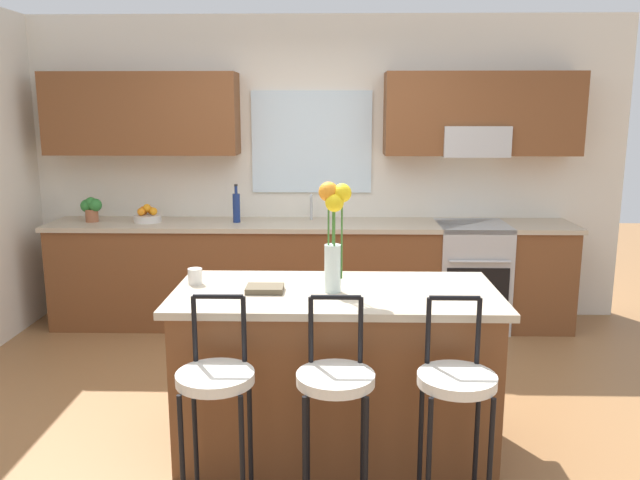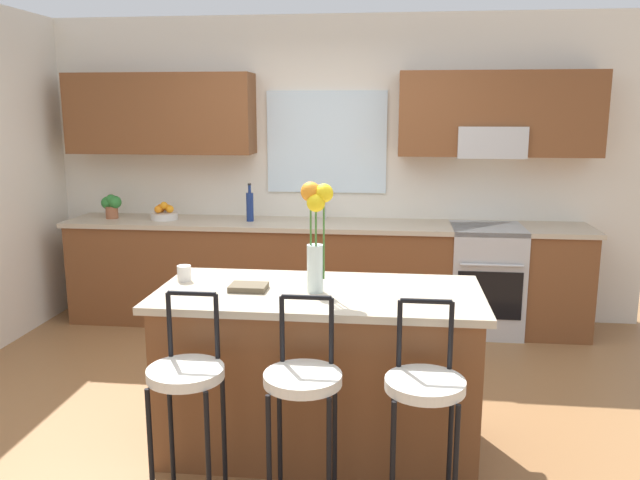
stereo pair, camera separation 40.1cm
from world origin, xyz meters
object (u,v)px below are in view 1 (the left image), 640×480
at_px(flower_vase, 334,223).
at_px(cookbook, 265,289).
at_px(potted_plant_small, 91,208).
at_px(bar_stool_near, 216,387).
at_px(kitchen_island, 335,369).
at_px(bottle_olive_oil, 236,207).
at_px(bar_stool_far, 456,389).
at_px(fruit_bowl_oranges, 147,216).
at_px(mug_ceramic, 195,276).
at_px(bar_stool_middle, 335,388).
at_px(oven_range, 470,275).

distance_m(flower_vase, cookbook, 0.52).
bearing_deg(potted_plant_small, bar_stool_near, -60.07).
xyz_separation_m(kitchen_island, bottle_olive_oil, (-0.86, 2.13, 0.59)).
distance_m(bar_stool_near, bar_stool_far, 1.10).
bearing_deg(flower_vase, fruit_bowl_oranges, 127.01).
distance_m(kitchen_island, potted_plant_small, 3.07).
bearing_deg(bar_stool_near, mug_ceramic, 108.18).
xyz_separation_m(flower_vase, potted_plant_small, (-2.12, 2.17, -0.25)).
xyz_separation_m(bar_stool_near, bar_stool_middle, (0.55, 0.00, 0.00)).
height_order(bar_stool_near, flower_vase, flower_vase).
distance_m(kitchen_island, bar_stool_near, 0.85).
height_order(kitchen_island, potted_plant_small, potted_plant_small).
height_order(oven_range, fruit_bowl_oranges, fruit_bowl_oranges).
relative_size(bar_stool_middle, potted_plant_small, 4.78).
distance_m(bar_stool_far, fruit_bowl_oranges, 3.54).
relative_size(bar_stool_middle, bottle_olive_oil, 3.13).
relative_size(bar_stool_near, flower_vase, 1.74).
relative_size(kitchen_island, bar_stool_near, 1.70).
relative_size(bar_stool_middle, mug_ceramic, 11.58).
bearing_deg(kitchen_island, fruit_bowl_oranges, 127.74).
distance_m(kitchen_island, mug_ceramic, 0.94).
relative_size(bar_stool_near, potted_plant_small, 4.78).
bearing_deg(oven_range, mug_ceramic, -134.77).
bearing_deg(flower_vase, bar_stool_near, -132.42).
bearing_deg(potted_plant_small, kitchen_island, -44.86).
height_order(oven_range, mug_ceramic, mug_ceramic).
height_order(mug_ceramic, cookbook, mug_ceramic).
relative_size(bar_stool_near, fruit_bowl_oranges, 4.34).
xyz_separation_m(bar_stool_middle, bottle_olive_oil, (-0.86, 2.76, 0.42)).
height_order(bar_stool_near, mug_ceramic, bar_stool_near).
bearing_deg(bar_stool_far, kitchen_island, 131.12).
height_order(flower_vase, mug_ceramic, flower_vase).
distance_m(flower_vase, fruit_bowl_oranges, 2.74).
height_order(kitchen_island, bar_stool_middle, bar_stool_middle).
distance_m(kitchen_island, bar_stool_middle, 0.65).
height_order(oven_range, bottle_olive_oil, bottle_olive_oil).
bearing_deg(bottle_olive_oil, fruit_bowl_oranges, 179.72).
bearing_deg(oven_range, bar_stool_far, -103.12).
height_order(mug_ceramic, bottle_olive_oil, bottle_olive_oil).
distance_m(bar_stool_middle, cookbook, 0.77).
distance_m(oven_range, bar_stool_middle, 2.98).
xyz_separation_m(mug_ceramic, potted_plant_small, (-1.34, 2.02, 0.08)).
bearing_deg(cookbook, oven_range, 53.73).
relative_size(bar_stool_far, fruit_bowl_oranges, 4.34).
distance_m(bar_stool_middle, bottle_olive_oil, 2.92).
bearing_deg(kitchen_island, mug_ceramic, 172.32).
bearing_deg(cookbook, kitchen_island, 5.69).
xyz_separation_m(bar_stool_near, cookbook, (0.17, 0.59, 0.30)).
xyz_separation_m(oven_range, bar_stool_far, (-0.64, -2.73, 0.18)).
height_order(oven_range, flower_vase, flower_vase).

